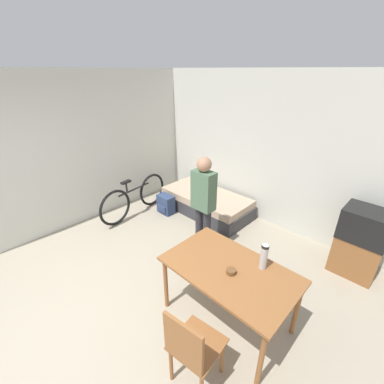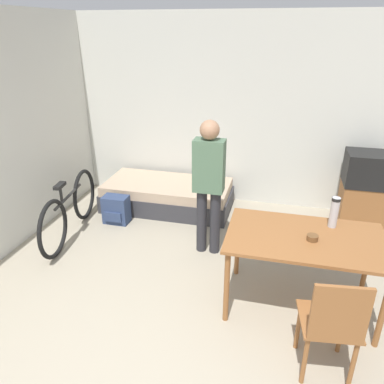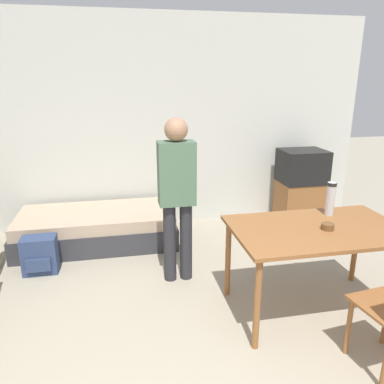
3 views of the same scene
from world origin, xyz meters
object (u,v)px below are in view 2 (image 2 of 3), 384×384
at_px(wooden_chair, 332,323).
at_px(thermos_flask, 334,211).
at_px(tv, 365,189).
at_px(person_standing, 209,180).
at_px(bicycle, 70,209).
at_px(dining_table, 305,244).
at_px(daybed, 168,195).
at_px(mate_bowl, 312,238).
at_px(backpack, 116,210).

xyz_separation_m(wooden_chair, thermos_flask, (0.05, 1.04, 0.40)).
bearing_deg(wooden_chair, thermos_flask, 87.30).
xyz_separation_m(tv, person_standing, (-1.87, -1.17, 0.41)).
bearing_deg(bicycle, tv, 18.39).
distance_m(person_standing, thermos_flask, 1.37).
bearing_deg(dining_table, tv, 66.42).
xyz_separation_m(person_standing, thermos_flask, (1.28, -0.49, 0.00)).
height_order(daybed, mate_bowl, mate_bowl).
distance_m(daybed, mate_bowl, 2.70).
bearing_deg(daybed, tv, 3.25).
distance_m(daybed, tv, 2.72).
relative_size(tv, mate_bowl, 10.12).
relative_size(dining_table, bicycle, 0.84).
bearing_deg(bicycle, person_standing, 1.52).
height_order(wooden_chair, backpack, wooden_chair).
relative_size(wooden_chair, bicycle, 0.56).
distance_m(daybed, dining_table, 2.60).
bearing_deg(daybed, mate_bowl, -43.41).
bearing_deg(thermos_flask, bicycle, 171.77).
distance_m(daybed, thermos_flask, 2.69).
bearing_deg(thermos_flask, wooden_chair, -92.70).
relative_size(person_standing, thermos_flask, 5.36).
height_order(thermos_flask, backpack, thermos_flask).
distance_m(tv, bicycle, 3.86).
height_order(dining_table, bicycle, bicycle).
xyz_separation_m(wooden_chair, mate_bowl, (-0.14, 0.74, 0.26)).
height_order(mate_bowl, backpack, mate_bowl).
xyz_separation_m(daybed, bicycle, (-0.96, -1.06, 0.16)).
bearing_deg(thermos_flask, daybed, 144.35).
distance_m(bicycle, backpack, 0.63).
bearing_deg(thermos_flask, tv, 70.32).
height_order(dining_table, thermos_flask, thermos_flask).
bearing_deg(tv, dining_table, -113.58).
height_order(tv, wooden_chair, tv).
xyz_separation_m(tv, backpack, (-3.24, -0.77, -0.33)).
bearing_deg(person_standing, backpack, 163.82).
xyz_separation_m(daybed, mate_bowl, (1.91, -1.81, 0.59)).
height_order(daybed, bicycle, bicycle).
relative_size(bicycle, backpack, 4.32).
xyz_separation_m(dining_table, person_standing, (-1.04, 0.74, 0.24)).
relative_size(daybed, tv, 1.83).
relative_size(daybed, dining_table, 1.32).
distance_m(person_standing, backpack, 1.60).
distance_m(tv, backpack, 3.35).
height_order(tv, person_standing, person_standing).
height_order(wooden_chair, person_standing, person_standing).
distance_m(bicycle, thermos_flask, 3.15).
bearing_deg(bicycle, backpack, 46.84).
distance_m(daybed, person_standing, 1.49).
relative_size(daybed, bicycle, 1.11).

